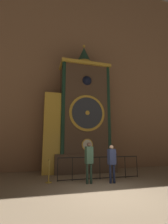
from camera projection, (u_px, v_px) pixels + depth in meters
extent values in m
plane|color=#847056|center=(113.00, 196.00, 5.91)|extent=(28.00, 28.00, 0.00)
cube|color=#936B4C|center=(74.00, 64.00, 13.38)|extent=(24.00, 0.30, 15.48)
cube|color=brown|center=(84.00, 162.00, 11.06)|extent=(3.88, 1.61, 1.14)
cube|color=brown|center=(84.00, 108.00, 11.70)|extent=(3.10, 1.40, 5.95)
cube|color=gold|center=(84.00, 67.00, 12.12)|extent=(3.35, 1.54, 0.20)
cylinder|color=gold|center=(87.00, 145.00, 10.58)|extent=(0.70, 0.05, 0.70)
cylinder|color=silver|center=(87.00, 145.00, 10.55)|extent=(0.58, 0.03, 0.58)
cylinder|color=gold|center=(87.00, 113.00, 10.93)|extent=(2.30, 0.07, 2.30)
cylinder|color=#2D333D|center=(87.00, 113.00, 10.88)|extent=(1.98, 0.04, 1.98)
cylinder|color=gold|center=(87.00, 113.00, 10.86)|extent=(0.28, 0.03, 0.28)
cube|color=#30241B|center=(85.00, 83.00, 11.80)|extent=(0.79, 0.42, 0.79)
sphere|color=black|center=(87.00, 81.00, 11.39)|extent=(0.63, 0.63, 0.63)
cylinder|color=#193828|center=(63.00, 104.00, 10.71)|extent=(0.26, 0.26, 5.95)
cylinder|color=#193828|center=(108.00, 107.00, 11.52)|extent=(0.26, 0.26, 5.95)
cylinder|color=gold|center=(84.00, 64.00, 12.26)|extent=(1.06, 1.06, 0.30)
cone|color=#1C3D2C|center=(84.00, 55.00, 12.39)|extent=(1.01, 1.01, 1.12)
sphere|color=gold|center=(84.00, 46.00, 12.51)|extent=(0.20, 0.20, 0.20)
cube|color=brown|center=(51.00, 133.00, 10.88)|extent=(1.00, 1.19, 4.84)
cube|color=gold|center=(52.00, 132.00, 10.30)|extent=(1.05, 0.06, 4.84)
cylinder|color=black|center=(58.00, 170.00, 8.18)|extent=(0.04, 0.04, 1.10)
cylinder|color=black|center=(72.00, 169.00, 8.37)|extent=(0.04, 0.04, 1.10)
cylinder|color=black|center=(86.00, 168.00, 8.56)|extent=(0.04, 0.04, 1.10)
cylinder|color=black|center=(100.00, 168.00, 8.75)|extent=(0.04, 0.04, 1.10)
cylinder|color=black|center=(113.00, 167.00, 8.94)|extent=(0.04, 0.04, 1.10)
cylinder|color=black|center=(125.00, 167.00, 9.13)|extent=(0.04, 0.04, 1.10)
cylinder|color=black|center=(137.00, 166.00, 9.32)|extent=(0.04, 0.04, 1.10)
cylinder|color=black|center=(100.00, 157.00, 8.84)|extent=(4.24, 0.05, 0.05)
cylinder|color=black|center=(100.00, 178.00, 8.66)|extent=(4.24, 0.04, 0.04)
cylinder|color=#213427|center=(87.00, 174.00, 7.74)|extent=(0.11, 0.11, 0.86)
cylinder|color=#213427|center=(91.00, 174.00, 7.79)|extent=(0.11, 0.11, 0.86)
cube|color=#385642|center=(89.00, 155.00, 7.91)|extent=(0.38, 0.29, 0.76)
sphere|color=brown|center=(89.00, 145.00, 8.00)|extent=(0.19, 0.19, 0.19)
cylinder|color=#1B213A|center=(110.00, 174.00, 7.86)|extent=(0.11, 0.11, 0.80)
cylinder|color=#1B213A|center=(114.00, 174.00, 7.91)|extent=(0.11, 0.11, 0.80)
cube|color=navy|center=(112.00, 157.00, 8.02)|extent=(0.37, 0.27, 0.70)
sphere|color=tan|center=(111.00, 147.00, 8.10)|extent=(0.20, 0.20, 0.20)
cylinder|color=#B28E33|center=(49.00, 182.00, 7.89)|extent=(0.28, 0.28, 0.04)
cylinder|color=#B28E33|center=(49.00, 172.00, 7.97)|extent=(0.06, 0.06, 0.97)
sphere|color=#B28E33|center=(49.00, 160.00, 8.06)|extent=(0.09, 0.09, 0.09)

